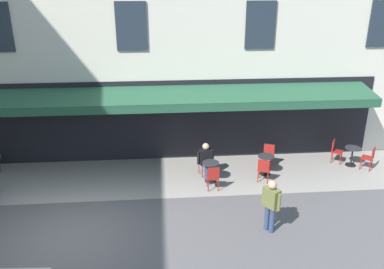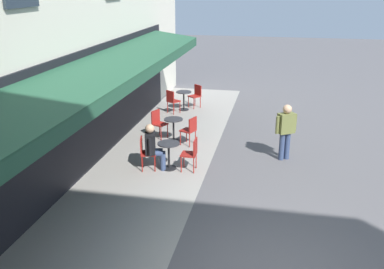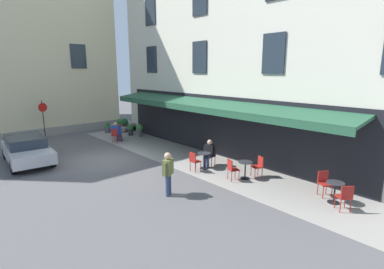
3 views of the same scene
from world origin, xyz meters
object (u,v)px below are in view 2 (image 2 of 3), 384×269
Objects in this scene: cafe_chair_red_kerbside at (172,100)px; walking_pedestrian_in_olive at (286,128)px; cafe_chair_red_corner_right at (196,94)px; cafe_chair_red_back_row at (145,151)px; cafe_table_far_end at (169,152)px; cafe_chair_red_corner_left at (192,152)px; cafe_table_near_entrance at (174,127)px; cafe_chair_red_facing_street at (158,121)px; cafe_table_streetside at (184,98)px; cafe_chair_red_under_awning at (190,128)px; seated_patron_in_black at (153,145)px.

walking_pedestrian_in_olive is at bearing 48.54° from cafe_chair_red_kerbside.
cafe_chair_red_corner_right is at bearing 144.11° from cafe_chair_red_kerbside.
cafe_chair_red_kerbside is 5.27m from cafe_chair_red_back_row.
cafe_chair_red_kerbside is 0.56× the size of walking_pedestrian_in_olive.
cafe_chair_red_back_row reaches higher than cafe_table_far_end.
cafe_chair_red_kerbside is at bearing -160.28° from cafe_chair_red_corner_left.
cafe_chair_red_kerbside is 1.00× the size of cafe_chair_red_corner_left.
cafe_table_near_entrance is 0.82× the size of cafe_chair_red_kerbside.
cafe_chair_red_kerbside is (-2.73, -0.22, 0.00)m from cafe_chair_red_facing_street.
walking_pedestrian_in_olive reaches higher than cafe_chair_red_facing_street.
cafe_chair_red_corner_right reaches higher than cafe_table_streetside.
cafe_chair_red_corner_left is (1.86, 0.43, 0.00)m from cafe_chair_red_under_awning.
cafe_chair_red_facing_street is at bearing -145.65° from cafe_chair_red_corner_left.
cafe_chair_red_facing_street is (-0.48, -1.17, 0.00)m from cafe_chair_red_under_awning.
seated_patron_in_black is at bearing -16.98° from cafe_chair_red_under_awning.
cafe_chair_red_facing_street and cafe_chair_red_back_row have the same top height.
seated_patron_in_black is 3.76m from walking_pedestrian_in_olive.
cafe_table_near_entrance is at bearing -153.98° from cafe_chair_red_corner_left.
cafe_table_far_end is (5.60, 0.84, 0.00)m from cafe_table_streetside.
cafe_chair_red_corner_right is at bearing -143.69° from walking_pedestrian_in_olive.
cafe_chair_red_facing_street is at bearing 4.54° from cafe_chair_red_kerbside.
cafe_chair_red_kerbside is (-2.98, -0.80, 0.06)m from cafe_table_near_entrance.
cafe_chair_red_facing_street is 2.84m from cafe_chair_red_corner_left.
cafe_table_far_end is 0.46m from seated_patron_in_black.
seated_patron_in_black is at bearing 0.40° from cafe_chair_red_corner_right.
cafe_table_near_entrance is 4.00m from cafe_chair_red_corner_right.
cafe_chair_red_kerbside and cafe_chair_red_back_row have the same top height.
cafe_chair_red_corner_left is 2.80m from walking_pedestrian_in_olive.
cafe_table_streetside is at bearing -175.57° from seated_patron_in_black.
cafe_chair_red_under_awning is 1.87m from cafe_table_far_end.
cafe_chair_red_under_awning is 1.21× the size of cafe_table_streetside.
cafe_chair_red_back_row is at bearing -68.08° from walking_pedestrian_in_olive.
walking_pedestrian_in_olive reaches higher than cafe_chair_red_corner_right.
cafe_chair_red_kerbside is at bearing -166.84° from cafe_table_far_end.
cafe_chair_red_corner_right and cafe_chair_red_corner_left have the same top height.
cafe_chair_red_kerbside reaches higher than cafe_table_near_entrance.
cafe_table_streetside is 0.82× the size of cafe_chair_red_corner_right.
cafe_chair_red_corner_left is (5.07, 1.82, 0.00)m from cafe_chair_red_kerbside.
cafe_chair_red_corner_left is at bearing 26.02° from cafe_table_near_entrance.
cafe_chair_red_kerbside is at bearing -131.46° from walking_pedestrian_in_olive.
cafe_chair_red_kerbside is (-3.21, -1.38, 0.00)m from cafe_chair_red_under_awning.
cafe_chair_red_corner_left is (2.34, 1.60, 0.00)m from cafe_chair_red_facing_street.
cafe_table_streetside is at bearing 147.38° from cafe_chair_red_kerbside.
cafe_chair_red_back_row is at bearing -5.59° from cafe_table_near_entrance.
cafe_chair_red_facing_street is 2.52m from seated_patron_in_black.
walking_pedestrian_in_olive reaches higher than cafe_table_streetside.
walking_pedestrian_in_olive is at bearing 112.31° from seated_patron_in_black.
cafe_chair_red_corner_right and cafe_chair_red_back_row have the same top height.
cafe_chair_red_back_row is (5.24, 0.58, 0.00)m from cafe_chair_red_kerbside.
cafe_chair_red_facing_street is 1.21× the size of cafe_table_streetside.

